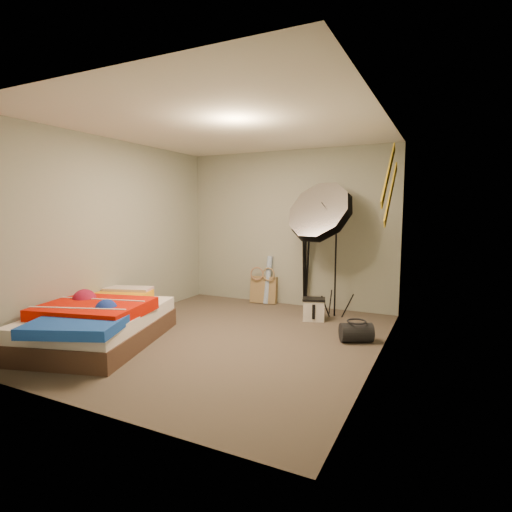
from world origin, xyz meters
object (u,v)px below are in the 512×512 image
Objects in this scene: tote_bag at (264,290)px; bed at (98,321)px; photo_umbrella at (322,215)px; duffel_bag at (356,332)px; camera_tripod at (305,263)px; wrapping_roll at (268,280)px; camera_case at (314,310)px.

bed reaches higher than tote_bag.
bed is 1.01× the size of photo_umbrella.
duffel_bag is 0.18× the size of bed.
photo_umbrella is 0.91m from camera_tripod.
camera_tripod is (1.60, 2.68, 0.46)m from bed.
duffel_bag is 1.82m from camera_tripod.
wrapping_roll is at bearing 114.38° from duffel_bag.
tote_bag is 2.85m from bed.
camera_tripod is at bearing -9.28° from tote_bag.
tote_bag is at bearing 161.23° from photo_umbrella.
wrapping_roll is (0.08, 0.00, 0.17)m from tote_bag.
photo_umbrella reaches higher than bed.
wrapping_roll is at bearing 70.75° from bed.
wrapping_roll is at bearing 129.99° from camera_case.
camera_case is 0.23× the size of camera_tripod.
camera_case is 1.01m from duffel_bag.
bed reaches higher than duffel_bag.
wrapping_roll is 0.73m from camera_tripod.
duffel_bag is (0.74, -0.68, -0.03)m from camera_case.
duffel_bag is (1.83, -1.34, -0.11)m from tote_bag.
camera_case is 0.14× the size of bed.
duffel_bag is 1.83m from photo_umbrella.
photo_umbrella reaches higher than tote_bag.
camera_case is at bearing -33.36° from wrapping_roll.
camera_tripod is at bearing 136.07° from photo_umbrella.
wrapping_roll is 1.23m from camera_case.
bed is (-2.70, -1.36, 0.15)m from duffel_bag.
duffel_bag is 0.30× the size of camera_tripod.
wrapping_roll is at bearing 159.93° from photo_umbrella.
bed is 1.66× the size of camera_tripod.
bed reaches higher than camera_case.
camera_tripod is at bearing 101.60° from duffel_bag.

